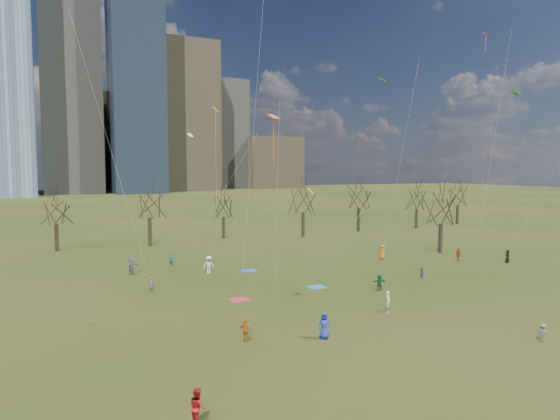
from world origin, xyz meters
name	(u,v)px	position (x,y,z in m)	size (l,w,h in m)	color
ground	(349,314)	(0.00, 0.00, 0.00)	(500.00, 500.00, 0.00)	black
downtown_skyline	(84,105)	(-2.43, 210.64, 39.01)	(212.50, 78.00, 118.00)	slate
bare_tree_row	(203,203)	(-0.09, 37.22, 6.12)	(113.04, 29.80, 9.50)	black
blanket_teal	(317,287)	(2.12, 8.57, 0.01)	(1.60, 1.50, 0.03)	#1A729E
blanket_navy	(249,271)	(-0.80, 18.14, 0.01)	(1.60, 1.50, 0.03)	blue
blanket_crimson	(240,300)	(-5.91, 7.43, 0.01)	(1.60, 1.50, 0.03)	red
person_0	(324,325)	(-4.38, -3.80, 0.86)	(0.84, 0.55, 1.73)	#24359F
person_1	(388,302)	(3.02, -0.83, 0.82)	(0.60, 0.39, 1.64)	white
person_2	(198,407)	(-14.86, -10.94, 0.83)	(0.81, 0.63, 1.67)	#B1191C
person_3	(543,333)	(7.81, -10.32, 0.60)	(0.77, 0.44, 1.20)	slate
person_4	(246,331)	(-9.17, -2.16, 0.72)	(0.84, 0.35, 1.43)	#CA6316
person_5	(379,282)	(6.58, 5.02, 0.76)	(1.42, 0.45, 1.53)	#176937
person_6	(508,256)	(28.24, 9.44, 0.74)	(0.73, 0.47, 1.48)	black
person_7	(151,285)	(-12.15, 13.07, 0.70)	(0.51, 0.33, 1.39)	#7D4890
person_8	(422,273)	(13.39, 7.18, 0.53)	(0.51, 0.40, 1.06)	#3129B2
person_9	(209,265)	(-5.03, 18.84, 0.91)	(1.17, 0.67, 1.81)	white
person_10	(458,255)	(23.86, 12.77, 0.76)	(0.89, 0.37, 1.51)	#A73717
person_11	(131,266)	(-12.51, 21.28, 0.93)	(1.73, 0.55, 1.87)	slate
person_12	(382,252)	(16.31, 17.45, 0.90)	(0.88, 0.57, 1.80)	orange
person_13	(171,259)	(-7.66, 24.43, 0.76)	(0.56, 0.36, 1.52)	#176A51
kites_airborne	(309,142)	(3.37, 12.38, 13.54)	(72.91, 41.98, 28.93)	#FF5C15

